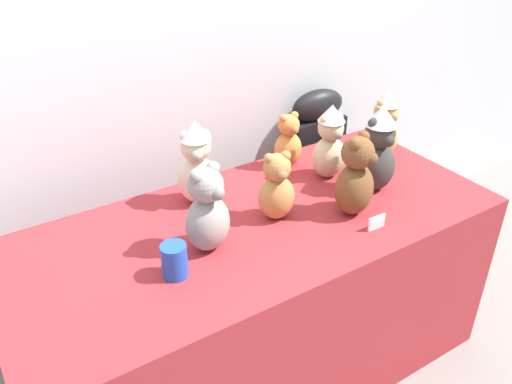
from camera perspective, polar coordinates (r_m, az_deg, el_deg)
The scene contains 13 objects.
wall_back at distance 2.18m, azimuth -9.55°, elevation 17.68°, with size 7.00×0.08×2.60m, color silver.
display_table at distance 2.10m, azimuth -0.00°, elevation -11.44°, with size 1.77×0.78×0.73m, color maroon.
instrument_case at distance 2.72m, azimuth 6.15°, elevation 1.71°, with size 0.28×0.12×0.93m.
teddy_bear_sand at distance 2.11m, azimuth 7.92°, elevation 5.28°, with size 0.15×0.13×0.31m.
teddy_bear_cream at distance 1.93m, azimuth -6.36°, elevation 3.08°, with size 0.19×0.18×0.33m.
teddy_bear_chestnut at distance 1.89m, azimuth 10.62°, elevation 1.52°, with size 0.20×0.19×0.31m.
teddy_bear_ginger at distance 2.20m, azimuth 3.47°, elevation 5.40°, with size 0.12×0.11×0.24m.
teddy_bear_ash at distance 1.68m, azimuth -5.25°, elevation -2.08°, with size 0.19×0.17×0.30m.
teddy_bear_honey at distance 2.31m, azimuth 13.59°, elevation 6.98°, with size 0.14×0.13×0.30m.
teddy_bear_charcoal at distance 2.04m, azimuth 12.96°, elevation 4.40°, with size 0.17×0.15×0.34m.
teddy_bear_caramel at distance 1.84m, azimuth 2.23°, elevation 0.41°, with size 0.15×0.14×0.26m.
party_cup_blue at distance 1.63m, azimuth -8.74°, elevation -7.28°, with size 0.08×0.08×0.11m, color blue.
name_card_front_left at distance 1.87m, azimuth 12.80°, elevation -3.20°, with size 0.07×0.01×0.05m, color white.
Camera 1 is at (-0.84, -1.07, 1.78)m, focal length 37.30 mm.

